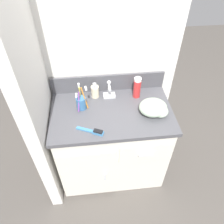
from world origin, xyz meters
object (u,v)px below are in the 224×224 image
at_px(toothbrush_cup, 81,102).
at_px(soap_dispenser, 95,91).
at_px(hairbrush, 94,131).
at_px(shaving_cream_can, 137,88).
at_px(hand_towel, 155,108).

distance_m(toothbrush_cup, soap_dispenser, 0.16).
bearing_deg(hairbrush, soap_dispenser, 109.31).
bearing_deg(soap_dispenser, shaving_cream_can, -6.04).
xyz_separation_m(toothbrush_cup, soap_dispenser, (0.10, 0.12, -0.00)).
xyz_separation_m(toothbrush_cup, hand_towel, (0.50, -0.11, -0.01)).
height_order(shaving_cream_can, hairbrush, shaving_cream_can).
distance_m(soap_dispenser, hairbrush, 0.36).
distance_m(soap_dispenser, hand_towel, 0.46).
xyz_separation_m(hairbrush, hand_towel, (0.43, 0.13, 0.04)).
bearing_deg(toothbrush_cup, hairbrush, -73.12).
relative_size(shaving_cream_can, hand_towel, 0.83).
distance_m(toothbrush_cup, hairbrush, 0.26).
height_order(soap_dispenser, shaving_cream_can, shaving_cream_can).
distance_m(toothbrush_cup, shaving_cream_can, 0.42).
xyz_separation_m(soap_dispenser, shaving_cream_can, (0.31, -0.03, 0.03)).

